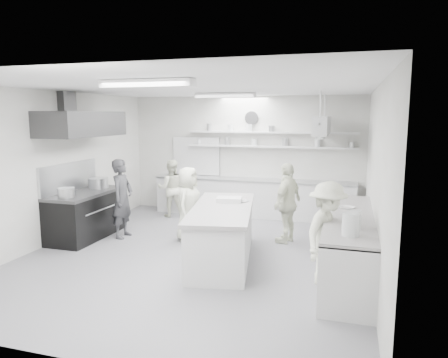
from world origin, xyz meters
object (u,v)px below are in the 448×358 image
(back_counter, at_px, (252,198))
(cook_stove, at_px, (122,199))
(right_counter, at_px, (349,246))
(prep_island, at_px, (222,235))
(stove, at_px, (86,216))
(cook_back, at_px, (171,188))

(back_counter, distance_m, cook_stove, 3.40)
(right_counter, xyz_separation_m, prep_island, (-2.12, 0.05, -0.01))
(stove, xyz_separation_m, prep_island, (3.13, -0.55, 0.01))
(stove, xyz_separation_m, cook_stove, (0.73, 0.21, 0.37))
(prep_island, distance_m, cook_stove, 2.54)
(back_counter, xyz_separation_m, cook_back, (-1.94, -0.63, 0.25))
(stove, xyz_separation_m, cook_back, (0.96, 2.17, 0.26))
(right_counter, bearing_deg, cook_back, 147.16)
(cook_stove, xyz_separation_m, cook_back, (0.23, 1.96, -0.10))
(stove, relative_size, right_counter, 0.55)
(back_counter, height_order, prep_island, back_counter)
(stove, bearing_deg, cook_stove, 15.95)
(right_counter, relative_size, prep_island, 1.33)
(right_counter, relative_size, cook_stove, 2.02)
(stove, relative_size, back_counter, 0.36)
(prep_island, relative_size, cook_back, 1.74)
(right_counter, bearing_deg, back_counter, 124.65)
(stove, height_order, right_counter, right_counter)
(right_counter, height_order, cook_stove, cook_stove)
(stove, relative_size, cook_stove, 1.10)
(back_counter, bearing_deg, prep_island, -86.06)
(back_counter, xyz_separation_m, prep_island, (0.23, -3.35, -0.00))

